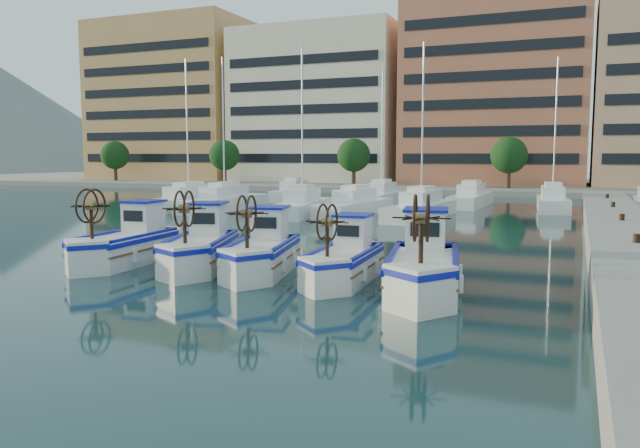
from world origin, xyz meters
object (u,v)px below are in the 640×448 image
(fishing_boat_a, at_px, (127,242))
(fishing_boat_d, at_px, (345,259))
(fishing_boat_b, at_px, (201,246))
(fishing_boat_e, at_px, (424,264))
(fishing_boat_c, at_px, (263,250))

(fishing_boat_a, xyz_separation_m, fishing_boat_d, (9.00, 0.01, -0.08))
(fishing_boat_a, bearing_deg, fishing_boat_b, -0.58)
(fishing_boat_a, relative_size, fishing_boat_e, 0.94)
(fishing_boat_e, bearing_deg, fishing_boat_c, 159.83)
(fishing_boat_a, bearing_deg, fishing_boat_d, -4.30)
(fishing_boat_a, distance_m, fishing_boat_d, 9.00)
(fishing_boat_c, bearing_deg, fishing_boat_a, 169.56)
(fishing_boat_b, xyz_separation_m, fishing_boat_e, (8.62, -0.97, 0.04))
(fishing_boat_e, bearing_deg, fishing_boat_d, 154.33)
(fishing_boat_d, bearing_deg, fishing_boat_b, 174.50)
(fishing_boat_c, distance_m, fishing_boat_e, 6.15)
(fishing_boat_b, distance_m, fishing_boat_d, 5.77)
(fishing_boat_d, bearing_deg, fishing_boat_e, -18.52)
(fishing_boat_c, bearing_deg, fishing_boat_b, 168.06)
(fishing_boat_d, height_order, fishing_boat_e, fishing_boat_e)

